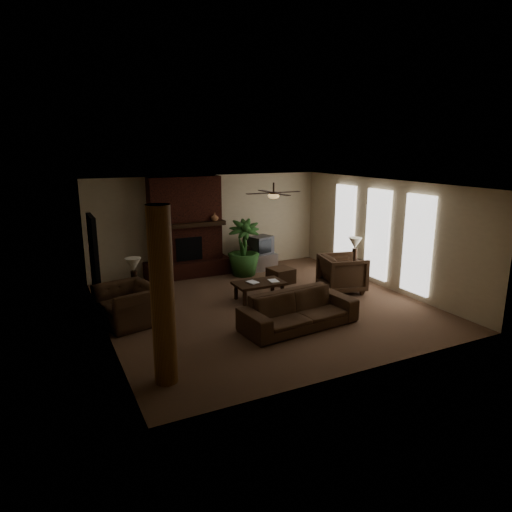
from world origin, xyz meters
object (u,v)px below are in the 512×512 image
ottoman (281,275)px  floor_plant (244,260)px  lamp_left (133,267)px  side_table_right (355,271)px  floor_vase (247,256)px  coffee_table (259,284)px  lamp_right (355,245)px  armchair_left (128,299)px  sofa (299,304)px  armchair_right (342,272)px  side_table_left (135,297)px  log_column (162,297)px  tv_stand (262,262)px

ottoman → floor_plant: size_ratio=0.38×
ottoman → lamp_left: lamp_left is taller
side_table_right → floor_vase: bearing=134.2°
coffee_table → lamp_right: (3.04, 0.26, 0.63)m
armchair_left → ottoman: bearing=89.5°
sofa → floor_vase: bearing=73.0°
lamp_right → floor_vase: bearing=134.8°
armchair_right → side_table_left: 5.10m
armchair_left → floor_plant: 4.27m
armchair_right → side_table_left: (-4.99, 1.03, -0.24)m
sofa → side_table_left: (-2.79, 2.52, -0.20)m
armchair_left → armchair_right: 5.28m
coffee_table → floor_vase: size_ratio=1.56×
sofa → log_column: bearing=-167.7°
armchair_right → coffee_table: size_ratio=0.86×
floor_vase → side_table_left: 4.10m
coffee_table → floor_plant: (0.55, 2.07, 0.07)m
tv_stand → floor_vase: bearing=163.7°
lamp_right → side_table_left: bearing=176.2°
log_column → floor_vase: 6.67m
tv_stand → lamp_left: (-4.08, -1.73, 0.75)m
armchair_left → lamp_right: 6.18m
log_column → tv_stand: bearing=50.3°
floor_vase → side_table_left: (-3.67, -1.82, -0.16)m
armchair_left → floor_vase: (3.96, 2.61, -0.11)m
coffee_table → sofa: bearing=-90.9°
coffee_table → log_column: bearing=-137.0°
log_column → tv_stand: size_ratio=3.29×
floor_plant → lamp_right: bearing=-36.0°
ottoman → side_table_left: size_ratio=1.09×
floor_vase → lamp_right: lamp_right is taller
coffee_table → lamp_left: lamp_left is taller
floor_vase → lamp_right: size_ratio=1.18×
armchair_right → lamp_left: bearing=91.3°
armchair_right → log_column: bearing=127.9°
side_table_right → lamp_right: 0.73m
floor_plant → side_table_right: size_ratio=2.90×
lamp_right → log_column: bearing=-153.0°
armchair_right → ottoman: armchair_right is taller
armchair_right → side_table_right: bearing=-43.3°
floor_plant → side_table_right: (2.50, -1.86, -0.17)m
log_column → armchair_right: 5.85m
lamp_left → log_column: bearing=-94.0°
armchair_right → floor_plant: size_ratio=0.65×
armchair_left → lamp_left: (0.29, 0.76, 0.46)m
log_column → floor_plant: bearing=53.8°
sofa → armchair_left: size_ratio=1.99×
ottoman → lamp_left: (-3.96, -0.35, 0.80)m
log_column → side_table_left: log_column is taller
lamp_left → lamp_right: size_ratio=1.00×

